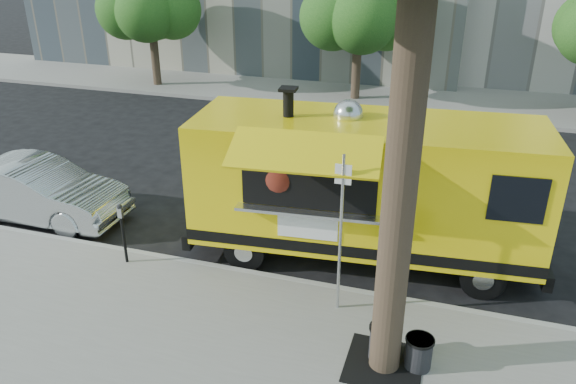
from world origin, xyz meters
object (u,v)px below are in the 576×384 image
sign_post (341,226)px  food_truck (363,185)px  far_tree_a (149,0)px  parking_meter (122,227)px  far_tree_b (359,5)px  trash_bin_left (384,342)px  sedan (37,191)px  trash_bin_right (419,352)px

sign_post → food_truck: (-0.01, 2.12, -0.15)m
far_tree_a → food_truck: far_tree_a is taller
sign_post → parking_meter: (-4.55, 0.20, -0.87)m
far_tree_a → far_tree_b: far_tree_b is taller
food_truck → trash_bin_left: (1.02, -3.22, -1.22)m
far_tree_b → trash_bin_left: (3.56, -15.36, -3.36)m
food_truck → sedan: bearing=178.9°
parking_meter → trash_bin_left: parking_meter is taller
far_tree_b → food_truck: bearing=-78.2°
trash_bin_left → trash_bin_right: trash_bin_left is taller
trash_bin_right → far_tree_a: bearing=131.2°
sign_post → parking_meter: sign_post is taller
sign_post → parking_meter: 4.64m
far_tree_a → parking_meter: (7.00, -13.65, -2.79)m
parking_meter → sedan: bearing=157.6°
sedan → parking_meter: bearing=-112.7°
sign_post → food_truck: size_ratio=0.40×
sign_post → trash_bin_left: bearing=-47.7°
food_truck → sedan: 7.89m
far_tree_b → trash_bin_left: 16.12m
far_tree_a → sedan: size_ratio=1.21×
sedan → trash_bin_left: bearing=-107.1°
sign_post → trash_bin_left: 2.03m
trash_bin_left → sedan: bearing=163.3°
far_tree_a → sign_post: (11.55, -13.85, -1.93)m
sedan → trash_bin_left: 9.23m
food_truck → trash_bin_right: bearing=-69.5°
trash_bin_right → far_tree_b: bearing=105.0°
far_tree_a → sedan: far_tree_a is taller
sedan → far_tree_b: bearing=-22.9°
sign_post → far_tree_b: bearing=100.1°
sign_post → sedan: size_ratio=0.68×
far_tree_a → far_tree_b: 9.01m
sign_post → far_tree_a: bearing=129.8°
far_tree_a → trash_bin_right: 20.19m
far_tree_b → sedan: bearing=-112.6°
parking_meter → sedan: size_ratio=0.30×
sign_post → trash_bin_left: (1.01, -1.11, -1.37)m
sedan → sign_post: bearing=-101.5°
sign_post → sedan: bearing=168.8°
far_tree_b → food_truck: (2.54, -12.13, -2.13)m
far_tree_b → sign_post: far_tree_b is taller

